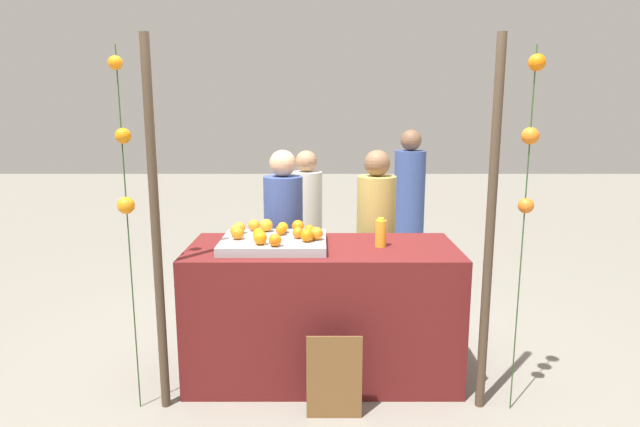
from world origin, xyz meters
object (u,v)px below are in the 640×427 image
stall_counter (320,311)px  orange_1 (304,235)px  orange_0 (235,233)px  juice_bottle (378,233)px  chalkboard_sign (332,378)px  vendor_right (373,251)px  vendor_left (281,253)px

stall_counter → orange_1: 0.59m
orange_0 → orange_1: bearing=-8.2°
juice_bottle → chalkboard_sign: (-0.33, -0.56, -0.77)m
vendor_right → chalkboard_sign: bearing=-106.5°
orange_0 → chalkboard_sign: orange_0 is taller
orange_0 → vendor_left: (0.26, 0.67, -0.32)m
orange_0 → chalkboard_sign: bearing=-39.3°
vendor_left → juice_bottle: bearing=-41.8°
stall_counter → juice_bottle: juice_bottle is taller
stall_counter → orange_1: (-0.10, -0.11, 0.57)m
juice_bottle → vendor_right: bearing=86.9°
juice_bottle → chalkboard_sign: juice_bottle is taller
orange_0 → vendor_right: bearing=35.1°
stall_counter → chalkboard_sign: stall_counter is taller
chalkboard_sign → vendor_left: vendor_left is taller
stall_counter → orange_0: (-0.57, -0.05, 0.57)m
chalkboard_sign → vendor_right: size_ratio=0.35×
vendor_left → vendor_right: 0.75m
chalkboard_sign → vendor_left: size_ratio=0.35×
orange_1 → vendor_right: vendor_right is taller
stall_counter → vendor_right: 0.83m
orange_0 → vendor_left: bearing=68.5°
orange_0 → chalkboard_sign: (0.64, -0.53, -0.78)m
orange_1 → stall_counter: bearing=47.3°
orange_0 → orange_1: size_ratio=0.97×
vendor_left → chalkboard_sign: bearing=-72.4°
vendor_left → orange_0: bearing=-111.5°
juice_bottle → vendor_right: (0.04, 0.67, -0.31)m
orange_0 → vendor_right: vendor_right is taller
stall_counter → vendor_right: vendor_right is taller
orange_1 → chalkboard_sign: (0.17, -0.46, -0.78)m
stall_counter → orange_0: size_ratio=21.96×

